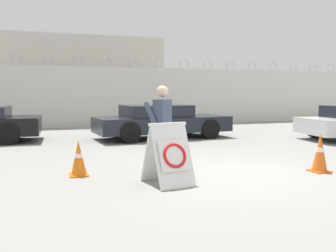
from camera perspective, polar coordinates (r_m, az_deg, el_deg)
name	(u,v)px	position (r m, az deg, el deg)	size (l,w,h in m)	color
ground_plane	(232,174)	(7.67, 9.77, -7.19)	(90.00, 90.00, 0.00)	gray
perimeter_wall	(120,96)	(18.08, -7.27, 4.49)	(36.00, 0.30, 3.24)	silver
building_block	(65,81)	(21.57, -15.42, 6.66)	(9.84, 5.06, 4.45)	beige
barricade_sign	(169,154)	(6.62, 0.18, -4.28)	(0.82, 0.97, 1.10)	white
security_guard	(162,125)	(7.35, -0.87, 0.11)	(0.64, 0.53, 1.76)	black
traffic_cone_near	(320,153)	(8.28, 22.15, -3.79)	(0.36, 0.36, 0.80)	orange
traffic_cone_mid	(79,158)	(7.53, -13.47, -4.81)	(0.36, 0.36, 0.70)	orange
parked_car_rear_sedan	(161,121)	(13.14, -1.11, 0.74)	(4.80, 2.17, 1.17)	black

